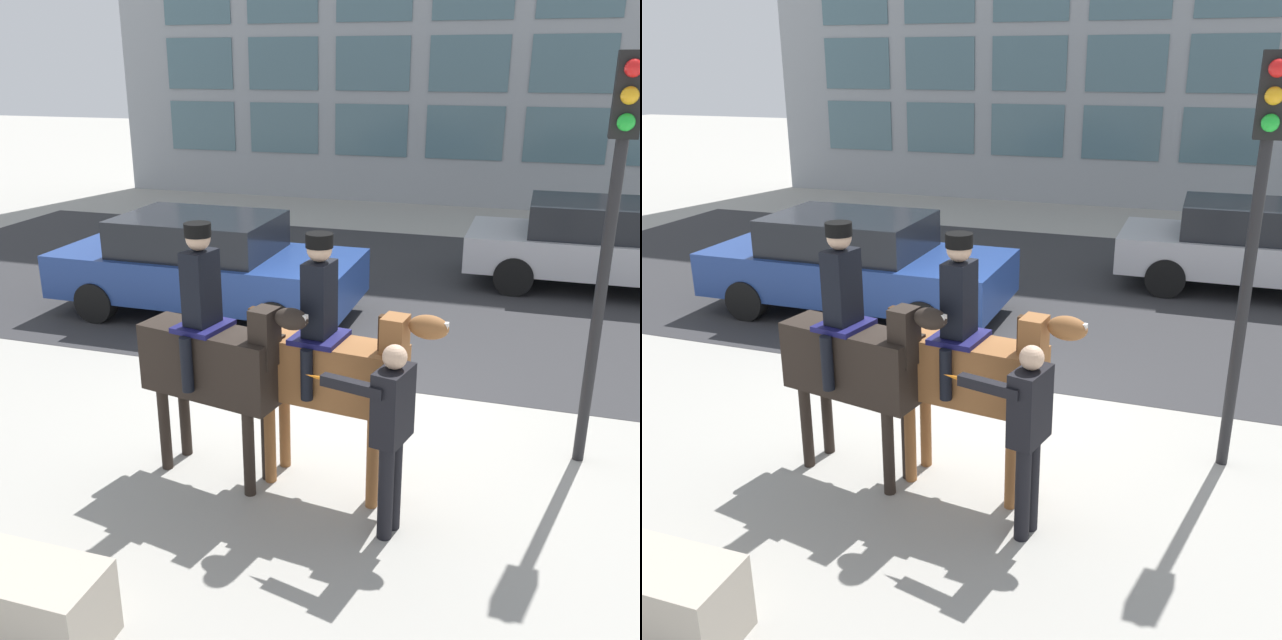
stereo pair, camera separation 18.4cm
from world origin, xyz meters
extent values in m
plane|color=#9E9B93|center=(0.00, 0.00, 0.00)|extent=(80.00, 80.00, 0.00)
cube|color=#2D2D30|center=(0.00, 4.75, 0.00)|extent=(20.78, 8.50, 0.01)
cube|color=slate|center=(-7.84, 12.83, 2.01)|extent=(2.09, 0.02, 1.42)
cube|color=slate|center=(-5.22, 12.83, 2.01)|extent=(2.09, 0.02, 1.42)
cube|color=slate|center=(-2.61, 12.83, 2.01)|extent=(2.09, 0.02, 1.42)
cube|color=slate|center=(0.00, 12.83, 2.01)|extent=(2.09, 0.02, 1.42)
cube|color=slate|center=(2.61, 12.83, 2.01)|extent=(2.09, 0.02, 1.42)
cube|color=slate|center=(-7.84, 12.83, 3.79)|extent=(2.09, 0.02, 1.42)
cube|color=slate|center=(-5.22, 12.83, 3.79)|extent=(2.09, 0.02, 1.42)
cube|color=slate|center=(-2.61, 12.83, 3.79)|extent=(2.09, 0.02, 1.42)
cube|color=slate|center=(0.00, 12.83, 3.79)|extent=(2.09, 0.02, 1.42)
cube|color=slate|center=(2.61, 12.83, 3.79)|extent=(2.09, 0.02, 1.42)
cube|color=black|center=(-0.58, -1.86, 1.18)|extent=(1.42, 0.69, 0.65)
cylinder|color=black|center=(-0.07, -1.80, 0.43)|extent=(0.11, 0.11, 0.85)
cylinder|color=black|center=(-0.13, -2.11, 0.43)|extent=(0.11, 0.11, 0.85)
cylinder|color=black|center=(-1.03, -1.62, 0.43)|extent=(0.11, 0.11, 0.85)
cylinder|color=black|center=(-1.09, -1.92, 0.43)|extent=(0.11, 0.11, 0.85)
cube|color=black|center=(0.01, -1.98, 1.54)|extent=(0.24, 0.28, 0.52)
cube|color=#382314|center=(-0.11, -1.95, 1.56)|extent=(0.05, 0.09, 0.47)
ellipsoid|color=black|center=(0.27, -2.03, 1.75)|extent=(0.35, 0.25, 0.19)
cube|color=silver|center=(0.37, -2.04, 1.77)|extent=(0.12, 0.07, 0.08)
cylinder|color=#382314|center=(-1.29, -1.73, 1.07)|extent=(0.09, 0.09, 0.55)
cube|color=#14144C|center=(-0.65, -1.85, 1.52)|extent=(0.49, 0.55, 0.05)
cube|color=black|center=(-0.65, -1.85, 1.89)|extent=(0.28, 0.36, 0.68)
sphere|color=#D1A889|center=(-0.65, -1.85, 2.35)|extent=(0.22, 0.22, 0.22)
cylinder|color=black|center=(-0.65, -1.85, 2.42)|extent=(0.24, 0.24, 0.12)
cylinder|color=black|center=(-0.60, -1.59, 1.24)|extent=(0.11, 0.11, 0.52)
cylinder|color=black|center=(-0.70, -2.12, 1.24)|extent=(0.11, 0.11, 0.52)
cube|color=brown|center=(0.50, -1.74, 1.19)|extent=(1.47, 0.60, 0.59)
cylinder|color=brown|center=(1.03, -1.65, 0.45)|extent=(0.11, 0.11, 0.89)
cylinder|color=brown|center=(0.99, -1.96, 0.45)|extent=(0.11, 0.11, 0.89)
cylinder|color=brown|center=(0.01, -1.53, 0.45)|extent=(0.11, 0.11, 0.89)
cylinder|color=brown|center=(-0.03, -1.84, 0.45)|extent=(0.11, 0.11, 0.89)
cube|color=brown|center=(1.13, -1.82, 1.53)|extent=(0.23, 0.26, 0.52)
cube|color=#382314|center=(1.01, -1.80, 1.55)|extent=(0.05, 0.08, 0.47)
ellipsoid|color=brown|center=(1.41, -1.85, 1.74)|extent=(0.36, 0.24, 0.20)
cube|color=silver|center=(1.51, -1.86, 1.76)|extent=(0.13, 0.06, 0.08)
cylinder|color=#382314|center=(-0.25, -1.66, 1.08)|extent=(0.09, 0.09, 0.55)
cube|color=#14144C|center=(0.43, -1.74, 1.50)|extent=(0.48, 0.53, 0.05)
cube|color=black|center=(0.43, -1.74, 1.86)|extent=(0.26, 0.34, 0.66)
sphere|color=#D1A889|center=(0.43, -1.74, 2.30)|extent=(0.22, 0.22, 0.22)
cylinder|color=black|center=(0.43, -1.74, 2.38)|extent=(0.24, 0.24, 0.12)
cylinder|color=black|center=(0.46, -1.47, 1.24)|extent=(0.11, 0.11, 0.47)
cylinder|color=black|center=(0.40, -2.00, 1.24)|extent=(0.11, 0.11, 0.47)
cylinder|color=black|center=(1.20, -2.36, 0.45)|extent=(0.13, 0.13, 0.89)
cylinder|color=black|center=(1.24, -2.21, 0.45)|extent=(0.13, 0.13, 0.89)
cube|color=black|center=(1.22, -2.29, 1.21)|extent=(0.31, 0.44, 0.64)
sphere|color=#D1A889|center=(1.22, -2.29, 1.63)|extent=(0.20, 0.20, 0.20)
cube|color=black|center=(0.91, -2.40, 1.38)|extent=(0.56, 0.21, 0.09)
cone|color=orange|center=(0.58, -2.32, 1.38)|extent=(0.19, 0.08, 0.04)
cube|color=navy|center=(-2.74, 2.48, 0.66)|extent=(4.78, 2.00, 0.68)
cube|color=black|center=(-2.86, 2.48, 1.28)|extent=(2.39, 1.76, 0.57)
cylinder|color=black|center=(-1.26, 1.56, 0.32)|extent=(0.64, 0.24, 0.64)
cylinder|color=black|center=(-1.26, 3.40, 0.32)|extent=(0.64, 0.24, 0.64)
cylinder|color=black|center=(-4.23, 1.56, 0.32)|extent=(0.64, 0.24, 0.64)
cylinder|color=black|center=(-4.23, 3.40, 0.32)|extent=(0.64, 0.24, 0.64)
cube|color=#B7B7BC|center=(3.29, 5.80, 0.65)|extent=(4.62, 1.99, 0.63)
cube|color=black|center=(3.18, 5.80, 1.26)|extent=(2.31, 1.75, 0.57)
cylinder|color=black|center=(1.86, 4.89, 0.34)|extent=(0.68, 0.24, 0.68)
cylinder|color=black|center=(1.86, 6.72, 0.34)|extent=(0.68, 0.24, 0.68)
cylinder|color=black|center=(2.81, -0.53, 1.59)|extent=(0.11, 0.11, 3.18)
cube|color=black|center=(2.81, -0.53, 3.54)|extent=(0.24, 0.19, 0.72)
sphere|color=red|center=(2.81, -0.65, 3.75)|extent=(0.15, 0.15, 0.15)
sphere|color=orange|center=(2.81, -0.65, 3.54)|extent=(0.15, 0.15, 0.15)
sphere|color=green|center=(2.81, -0.65, 3.32)|extent=(0.15, 0.15, 0.15)
camera|label=1|loc=(2.20, -7.37, 3.79)|focal=40.00mm
camera|label=2|loc=(2.37, -7.31, 3.79)|focal=40.00mm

